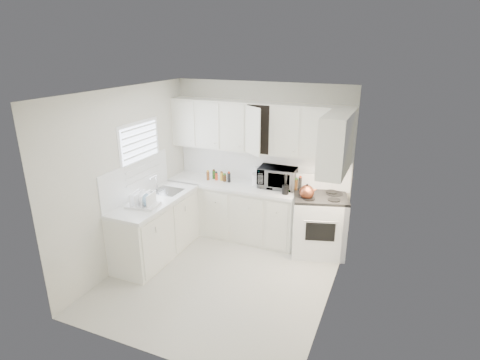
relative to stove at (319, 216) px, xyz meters
The scene contains 34 objects.
floor 1.79m from the stove, 130.91° to the right, with size 3.20×3.20×0.00m, color beige.
ceiling 2.60m from the stove, 130.91° to the right, with size 3.20×3.20×0.00m, color white.
wall_back 1.34m from the stove, 163.11° to the left, with size 3.00×3.00×0.00m, color silver.
wall_front 3.14m from the stove, 110.95° to the right, with size 3.00×3.00×0.00m, color silver.
wall_left 2.97m from the stove, 154.01° to the right, with size 3.20×3.20×0.00m, color silver.
wall_right 1.49m from the stove, 72.39° to the right, with size 3.20×3.20×0.00m, color silver.
window_blinds 2.89m from the stove, 160.42° to the right, with size 0.06×0.96×1.06m, color white, non-canonical shape.
lower_cabinets_back 1.50m from the stove, behind, with size 2.22×0.60×0.90m, color silver, non-canonical shape.
lower_cabinets_left 2.54m from the stove, 155.10° to the right, with size 0.60×1.60×0.90m, color silver, non-canonical shape.
countertop_back 1.52m from the stove, behind, with size 2.24×0.64×0.05m, color white.
countertop_left 2.54m from the stove, 155.00° to the right, with size 0.64×1.62×0.05m, color white.
backsplash_back 1.30m from the stove, 163.59° to the left, with size 2.98×0.02×0.55m, color white.
backsplash_left 2.86m from the stove, 157.60° to the right, with size 0.02×1.60×0.55m, color white.
upper_cabinets_back 1.42m from the stove, behind, with size 3.00×0.33×0.80m, color silver, non-canonical shape.
upper_cabinets_right 1.02m from the stove, 62.04° to the right, with size 0.33×0.90×0.80m, color silver, non-canonical shape.
sink 2.44m from the stove, 162.60° to the right, with size 0.42×0.38×0.30m, color gray, non-canonical shape.
stove is the anchor object (origin of this frame).
tea_kettle 0.51m from the stove, 138.37° to the right, with size 0.28×0.23×0.25m, color #993B29, non-canonical shape.
frying_pan 0.42m from the stove, 41.63° to the left, with size 0.26×0.44×0.04m, color black, non-canonical shape.
microwave 0.93m from the stove, 168.36° to the left, with size 0.60×0.33×0.41m, color gray.
rice_cooker 1.16m from the stove, behind, with size 0.22×0.22×0.22m, color white, non-canonical shape.
paper_towel 1.24m from the stove, 167.24° to the left, with size 0.12×0.12×0.27m, color white.
utensil_crock 0.74m from the stove, 168.24° to the right, with size 0.11×0.11×0.34m, color black, non-canonical shape.
dish_rack 2.69m from the stove, 149.06° to the right, with size 0.43×0.32×0.24m, color white, non-canonical shape.
spice_left_0 1.99m from the stove, behind, with size 0.06×0.06×0.13m, color brown.
spice_left_1 1.92m from the stove, behind, with size 0.06×0.06×0.13m, color #2E6521.
spice_left_2 1.85m from the stove, behind, with size 0.06×0.06×0.13m, color red.
spice_left_3 1.77m from the stove, behind, with size 0.06×0.06×0.13m, color gold.
spice_left_4 1.70m from the stove, behind, with size 0.06×0.06×0.13m, color #4F3116.
spice_left_5 1.62m from the stove, behind, with size 0.06×0.06×0.13m, color black.
sauce_right_0 0.70m from the stove, 159.54° to the left, with size 0.06×0.06×0.19m, color red.
sauce_right_1 0.64m from the stove, 163.94° to the left, with size 0.06×0.06×0.19m, color gold.
sauce_right_2 0.62m from the stove, 154.65° to the left, with size 0.06×0.06×0.19m, color #4F3116.
sauce_right_3 0.57m from the stove, 159.31° to the left, with size 0.06×0.06×0.19m, color black.
Camera 1 is at (2.11, -4.28, 3.14)m, focal length 29.02 mm.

